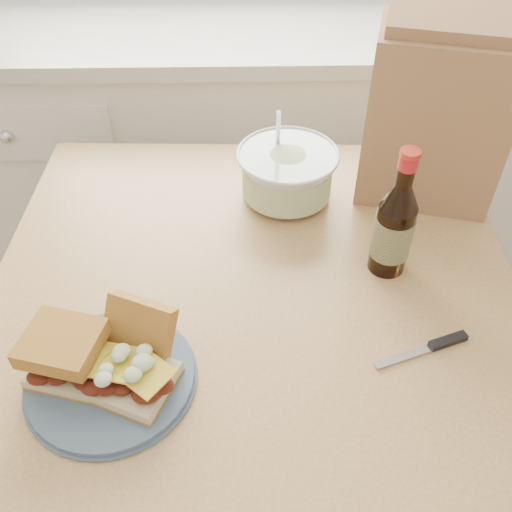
{
  "coord_description": "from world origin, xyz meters",
  "views": [
    {
      "loc": [
        0.13,
        0.08,
        1.56
      ],
      "look_at": [
        0.14,
        0.78,
        0.88
      ],
      "focal_mm": 40.0,
      "sensor_mm": 36.0,
      "label": 1
    }
  ],
  "objects_px": {
    "dining_table": "(254,333)",
    "beer_bottle": "(394,227)",
    "coleslaw_bowl": "(287,175)",
    "plate": "(111,378)",
    "paper_bag": "(436,118)"
  },
  "relations": [
    {
      "from": "coleslaw_bowl",
      "to": "beer_bottle",
      "type": "xyz_separation_m",
      "value": [
        0.17,
        -0.22,
        0.04
      ]
    },
    {
      "from": "dining_table",
      "to": "beer_bottle",
      "type": "height_order",
      "value": "beer_bottle"
    },
    {
      "from": "coleslaw_bowl",
      "to": "beer_bottle",
      "type": "bearing_deg",
      "value": -51.26
    },
    {
      "from": "dining_table",
      "to": "paper_bag",
      "type": "distance_m",
      "value": 0.56
    },
    {
      "from": "beer_bottle",
      "to": "coleslaw_bowl",
      "type": "bearing_deg",
      "value": 115.43
    },
    {
      "from": "plate",
      "to": "coleslaw_bowl",
      "type": "distance_m",
      "value": 0.55
    },
    {
      "from": "beer_bottle",
      "to": "dining_table",
      "type": "bearing_deg",
      "value": -179.39
    },
    {
      "from": "dining_table",
      "to": "coleslaw_bowl",
      "type": "height_order",
      "value": "coleslaw_bowl"
    },
    {
      "from": "beer_bottle",
      "to": "plate",
      "type": "bearing_deg",
      "value": -166.04
    },
    {
      "from": "coleslaw_bowl",
      "to": "beer_bottle",
      "type": "relative_size",
      "value": 0.82
    },
    {
      "from": "plate",
      "to": "coleslaw_bowl",
      "type": "bearing_deg",
      "value": 57.02
    },
    {
      "from": "plate",
      "to": "dining_table",
      "type": "bearing_deg",
      "value": 39.06
    },
    {
      "from": "coleslaw_bowl",
      "to": "beer_bottle",
      "type": "distance_m",
      "value": 0.28
    },
    {
      "from": "beer_bottle",
      "to": "paper_bag",
      "type": "height_order",
      "value": "paper_bag"
    },
    {
      "from": "dining_table",
      "to": "beer_bottle",
      "type": "xyz_separation_m",
      "value": [
        0.25,
        0.06,
        0.21
      ]
    }
  ]
}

